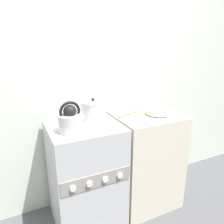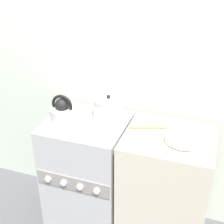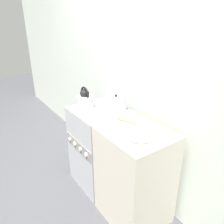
{
  "view_description": "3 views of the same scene",
  "coord_description": "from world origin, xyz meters",
  "px_view_note": "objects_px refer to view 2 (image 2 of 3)",
  "views": [
    {
      "loc": [
        -0.48,
        -1.27,
        1.5
      ],
      "look_at": [
        0.24,
        0.25,
        0.97
      ],
      "focal_mm": 35.0,
      "sensor_mm": 36.0,
      "label": 1
    },
    {
      "loc": [
        0.8,
        -1.46,
        1.95
      ],
      "look_at": [
        0.18,
        0.28,
        1.0
      ],
      "focal_mm": 50.0,
      "sensor_mm": 36.0,
      "label": 2
    },
    {
      "loc": [
        1.76,
        -0.81,
        1.75
      ],
      "look_at": [
        0.19,
        0.29,
        0.93
      ],
      "focal_mm": 35.0,
      "sensor_mm": 36.0,
      "label": 3
    }
  ],
  "objects_px": {
    "enamel_bowl": "(183,138)",
    "stove": "(88,173)",
    "kettle": "(63,114)",
    "cooking_pot": "(109,108)"
  },
  "relations": [
    {
      "from": "stove",
      "to": "cooking_pot",
      "type": "distance_m",
      "value": 0.55
    },
    {
      "from": "kettle",
      "to": "stove",
      "type": "bearing_deg",
      "value": 37.09
    },
    {
      "from": "enamel_bowl",
      "to": "stove",
      "type": "bearing_deg",
      "value": 175.85
    },
    {
      "from": "kettle",
      "to": "cooking_pot",
      "type": "xyz_separation_m",
      "value": [
        0.25,
        0.21,
        -0.01
      ]
    },
    {
      "from": "kettle",
      "to": "enamel_bowl",
      "type": "distance_m",
      "value": 0.8
    },
    {
      "from": "stove",
      "to": "enamel_bowl",
      "type": "relative_size",
      "value": 4.14
    },
    {
      "from": "kettle",
      "to": "enamel_bowl",
      "type": "bearing_deg",
      "value": 3.22
    },
    {
      "from": "kettle",
      "to": "cooking_pot",
      "type": "bearing_deg",
      "value": 40.09
    },
    {
      "from": "stove",
      "to": "kettle",
      "type": "xyz_separation_m",
      "value": [
        -0.12,
        -0.09,
        0.53
      ]
    },
    {
      "from": "cooking_pot",
      "to": "enamel_bowl",
      "type": "height_order",
      "value": "cooking_pot"
    }
  ]
}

